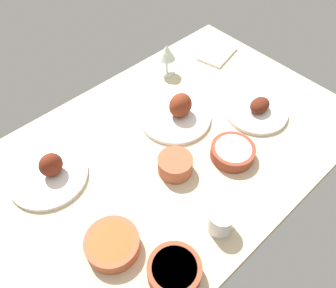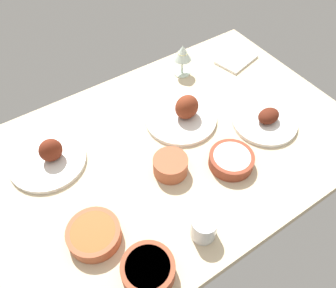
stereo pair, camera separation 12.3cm
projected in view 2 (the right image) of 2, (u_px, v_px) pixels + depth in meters
The scene contains 11 objects.
dining_table at pixel (168, 151), 126.00cm from camera, with size 140.00×90.00×4.00cm, color #C6B28E.
plate_near_viewer at pixel (49, 158), 118.72cm from camera, with size 26.37×26.37×10.25cm.
plate_far_side at pixel (183, 114), 131.27cm from camera, with size 27.50×27.50×11.06cm.
plate_center_main at pixel (265, 120), 130.85cm from camera, with size 24.56×24.56×6.78cm.
bowl_cream at pixel (231, 160), 117.84cm from camera, with size 15.39×15.39×4.54cm.
bowl_soup at pixel (94, 234), 100.49cm from camera, with size 15.89×15.89×4.69cm.
bowl_onions at pixel (148, 270), 93.35cm from camera, with size 14.89×14.89×5.77cm.
bowl_sauce at pixel (170, 165), 115.36cm from camera, with size 11.77×11.77×6.20cm.
wine_glass at pixel (183, 54), 143.49cm from camera, with size 7.60×7.60×14.00cm.
water_tumbler at pixel (204, 228), 100.26cm from camera, with size 7.67×7.67×8.04cm, color silver.
folded_napkin at pixel (236, 59), 156.44cm from camera, with size 17.46×11.84×1.20cm, color white.
Camera 2 is at (-43.56, -65.01, 100.78)cm, focal length 36.97 mm.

